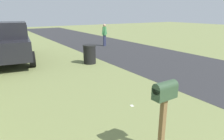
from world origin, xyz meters
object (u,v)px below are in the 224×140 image
at_px(trash_bin, 90,54).
at_px(pedestrian, 104,33).
at_px(mailbox, 164,97).
at_px(pickup_truck, 10,41).

distance_m(trash_bin, pedestrian, 5.55).
distance_m(mailbox, trash_bin, 7.09).
xyz_separation_m(trash_bin, pedestrian, (4.33, -3.43, 0.49)).
bearing_deg(mailbox, pickup_truck, 7.72).
bearing_deg(trash_bin, pickup_truck, 51.54).
bearing_deg(mailbox, pedestrian, -26.42).
xyz_separation_m(mailbox, pickup_truck, (9.44, 1.45, -0.02)).
relative_size(trash_bin, pedestrian, 0.57).
xyz_separation_m(mailbox, pedestrian, (11.14, -5.29, -0.14)).
bearing_deg(pedestrian, mailbox, 131.94).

